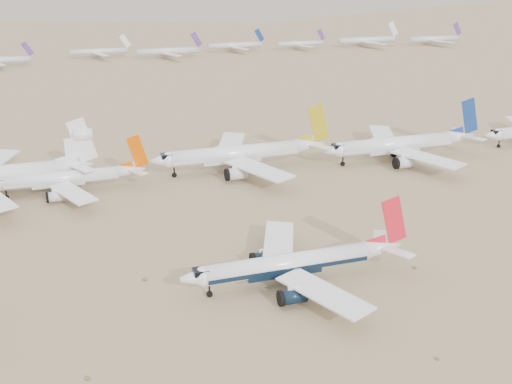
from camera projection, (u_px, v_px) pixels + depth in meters
ground at (311, 290)px, 126.35m from camera, size 7000.00×7000.00×0.00m
main_airliner at (297, 263)px, 127.67m from camera, size 45.66×44.59×16.11m
row2_navy_widebody at (402, 144)px, 203.04m from camera, size 51.93×50.78×18.48m
row2_gold_tail at (242, 153)px, 193.31m from camera, size 53.12×51.95×18.91m
row2_orange_tail at (68, 178)px, 175.81m from camera, size 41.43×40.53×14.78m
distant_storage_row at (103, 53)px, 386.72m from camera, size 508.12×56.66×14.64m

